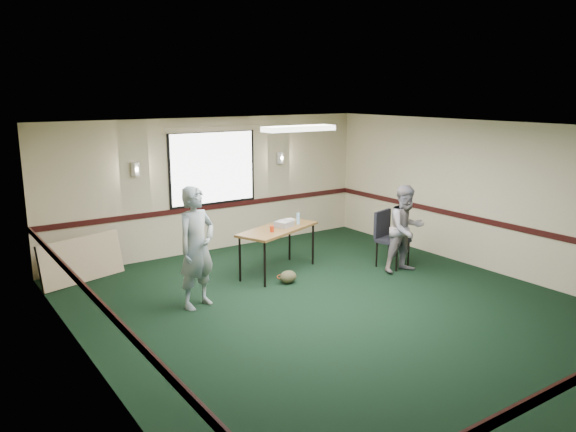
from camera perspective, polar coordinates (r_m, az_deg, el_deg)
ground at (r=8.56m, az=4.98°, el=-9.44°), size 8.00×8.00×0.00m
room_shell at (r=9.81m, az=-2.72°, el=3.03°), size 8.00×8.02×8.00m
folding_table at (r=9.98m, az=-1.02°, el=-1.56°), size 1.78×1.22×0.83m
projector at (r=10.05m, az=-0.41°, el=-0.80°), size 0.38×0.36×0.10m
game_console at (r=10.47m, az=0.11°, el=-0.42°), size 0.18×0.15×0.04m
red_cup at (r=9.68m, az=-1.64°, el=-1.32°), size 0.07×0.07×0.11m
water_bottle at (r=10.23m, az=1.04°, el=-0.27°), size 0.06×0.06×0.21m
duffel_bag at (r=9.61m, az=-0.00°, el=-6.21°), size 0.37×0.33×0.22m
cable_coil at (r=9.93m, az=-0.17°, el=-6.20°), size 0.35×0.35×0.02m
folded_table at (r=10.25m, az=-20.22°, el=-4.18°), size 1.51×0.65×0.77m
conference_chair at (r=10.60m, az=10.17°, el=-1.81°), size 0.62×0.63×1.03m
person_left at (r=8.48m, az=-9.26°, el=-3.19°), size 0.78×0.63×1.85m
person_right at (r=10.25m, az=11.89°, el=-1.30°), size 0.82×0.67×1.58m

